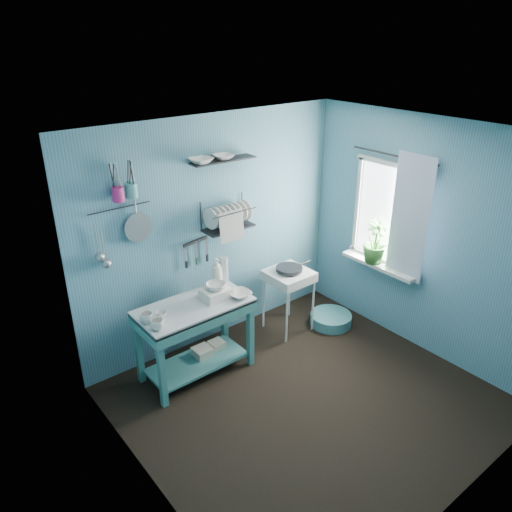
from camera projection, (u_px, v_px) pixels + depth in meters
floor at (307, 400)px, 4.78m from camera, size 3.20×3.20×0.00m
ceiling at (322, 137)px, 3.73m from camera, size 3.20×3.20×0.00m
wall_back at (214, 233)px, 5.32m from camera, size 3.20×0.00×3.20m
wall_front at (479, 371)px, 3.19m from camera, size 3.20×0.00×3.20m
wall_left at (143, 355)px, 3.35m from camera, size 0.00×3.00×3.00m
wall_right at (424, 239)px, 5.16m from camera, size 0.00×3.00×3.00m
work_counter at (196, 339)px, 5.00m from camera, size 1.20×0.73×0.80m
mug_left at (157, 325)px, 4.43m from camera, size 0.12×0.12×0.10m
mug_mid at (162, 316)px, 4.56m from camera, size 0.14×0.14×0.09m
mug_right at (147, 318)px, 4.53m from camera, size 0.17×0.17×0.10m
wash_tub at (216, 293)px, 4.94m from camera, size 0.28×0.22×0.10m
tub_bowl at (216, 286)px, 4.91m from camera, size 0.20×0.19×0.06m
soap_bottle at (217, 272)px, 5.15m from camera, size 0.11×0.12×0.30m
water_bottle at (224, 269)px, 5.23m from camera, size 0.09×0.09×0.28m
counter_bowl at (240, 294)px, 4.97m from camera, size 0.22×0.22×0.05m
hotplate_stand at (288, 300)px, 5.76m from camera, size 0.48×0.48×0.75m
frying_pan at (289, 269)px, 5.59m from camera, size 0.30×0.30×0.03m
knife_strip at (195, 241)px, 5.16m from camera, size 0.32×0.07×0.03m
dish_rack at (228, 214)px, 5.18m from camera, size 0.56×0.26×0.32m
upper_shelf at (223, 160)px, 4.95m from camera, size 0.71×0.21×0.01m
shelf_bowl_left at (201, 161)px, 4.79m from camera, size 0.25×0.25×0.05m
shelf_bowl_right at (224, 162)px, 4.96m from camera, size 0.22×0.22×0.05m
utensil_cup_magenta at (118, 194)px, 4.39m from camera, size 0.11×0.11×0.13m
utensil_cup_teal at (131, 191)px, 4.45m from camera, size 0.11×0.11×0.13m
colander at (138, 227)px, 4.65m from camera, size 0.28×0.03×0.28m
ladle_outer at (97, 239)px, 4.44m from camera, size 0.01×0.01×0.30m
ladle_inner at (103, 246)px, 4.50m from camera, size 0.01×0.01×0.30m
hook_rail at (119, 208)px, 4.49m from camera, size 0.60×0.01×0.01m
window_glass at (389, 214)px, 5.41m from camera, size 0.00×1.10×1.10m
windowsill at (379, 265)px, 5.61m from camera, size 0.16×0.95×0.04m
curtain at (410, 219)px, 5.14m from camera, size 0.00×1.35×1.35m
curtain_rod at (394, 156)px, 5.11m from camera, size 0.02×1.05×0.02m
potted_plant at (376, 242)px, 5.54m from camera, size 0.27×0.27×0.49m
storage_tin_large at (203, 357)px, 5.21m from camera, size 0.18×0.18×0.22m
storage_tin_small at (217, 349)px, 5.35m from camera, size 0.15×0.15×0.20m
floor_basin at (331, 319)px, 5.97m from camera, size 0.49×0.49×0.13m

